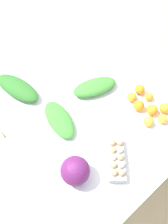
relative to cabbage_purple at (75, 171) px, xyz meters
The scene contains 15 objects.
ground_plane 0.95m from the cabbage_purple, 132.30° to the left, with size 8.00×8.00×0.00m, color #C6B289.
dining_table 0.50m from the cabbage_purple, 132.30° to the left, with size 1.44×1.08×0.73m.
cabbage_purple is the anchor object (origin of this frame).
egg_carton 0.29m from the cabbage_purple, 68.80° to the left, with size 0.29×0.28×0.09m.
greens_bunch_beet_tops 0.82m from the cabbage_purple, behind, with size 0.40×0.17×0.09m, color #2D6B28.
greens_bunch_chard 0.70m from the cabbage_purple, 127.55° to the left, with size 0.35×0.16×0.08m, color #3D8433.
greens_bunch_kale 0.42m from the cabbage_purple, 156.13° to the left, with size 0.35×0.16×0.07m, color #3D8433.
orange_0 0.73m from the cabbage_purple, 89.56° to the left, with size 0.08×0.08×0.08m, color orange.
orange_1 0.83m from the cabbage_purple, 102.74° to the left, with size 0.08×0.08×0.08m, color orange.
orange_2 0.69m from the cabbage_purple, 96.87° to the left, with size 0.08×0.08×0.08m, color orange.
orange_3 0.82m from the cabbage_purple, 96.42° to the left, with size 0.07×0.07×0.07m, color orange.
orange_4 0.64m from the cabbage_purple, 85.22° to the left, with size 0.08×0.08×0.08m, color #F9A833.
orange_5 0.82m from the cabbage_purple, 86.01° to the left, with size 0.08×0.08×0.08m, color orange.
orange_6 0.73m from the cabbage_purple, 103.78° to the left, with size 0.07×0.07×0.07m, color orange.
orange_7 0.74m from the cabbage_purple, 81.75° to the left, with size 0.07×0.07×0.07m, color #F9A833.
Camera 1 is at (0.73, -0.64, 2.31)m, focal length 40.00 mm.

